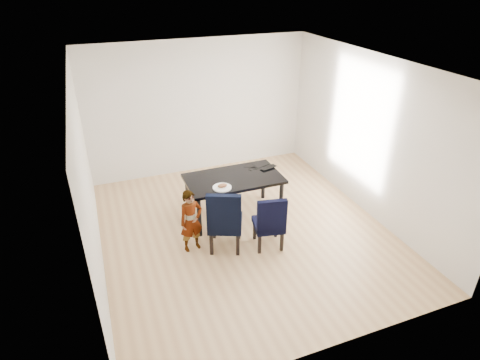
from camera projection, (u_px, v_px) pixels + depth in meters
name	position (u px, v px, depth m)	size (l,w,h in m)	color
floor	(244.00, 231.00, 6.65)	(4.50, 5.00, 0.01)	tan
ceiling	(245.00, 65.00, 5.37)	(4.50, 5.00, 0.01)	white
wall_back	(199.00, 108.00, 8.07)	(4.50, 0.01, 2.70)	white
wall_front	(338.00, 256.00, 3.95)	(4.50, 0.01, 2.70)	white
wall_left	(87.00, 182.00, 5.30)	(0.01, 5.00, 2.70)	white
wall_right	(370.00, 136.00, 6.72)	(0.01, 5.00, 2.70)	silver
dining_table	(234.00, 197.00, 6.89)	(1.60, 0.90, 0.75)	black
chair_left	(225.00, 218.00, 6.04)	(0.50, 0.52, 1.04)	black
chair_right	(269.00, 220.00, 6.10)	(0.44, 0.46, 0.91)	black
child	(191.00, 221.00, 6.00)	(0.37, 0.24, 1.01)	orange
plate	(222.00, 188.00, 6.38)	(0.30, 0.30, 0.02)	white
sandwich	(222.00, 185.00, 6.36)	(0.16, 0.07, 0.06)	#995A36
laptop	(267.00, 167.00, 7.04)	(0.30, 0.20, 0.02)	black
cable_tangle	(253.00, 169.00, 6.99)	(0.16, 0.16, 0.01)	black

